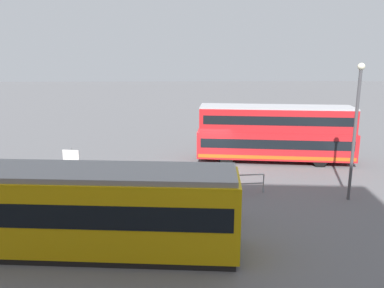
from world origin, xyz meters
TOP-DOWN VIEW (x-y plane):
  - ground_plane at (0.00, 0.00)m, footprint 160.00×160.00m
  - double_decker_bus at (-4.48, -1.27)m, footprint 11.08×3.90m
  - tram_yellow at (6.07, 11.23)m, footprint 12.51×3.66m
  - pedestrian_near_railing at (4.37, 5.36)m, footprint 0.37×0.37m
  - pedestrian_crossing at (-0.32, 8.52)m, footprint 0.44×0.44m
  - pedestrian_railing at (2.18, 5.46)m, footprint 9.32×0.92m
  - info_sign at (8.18, 4.53)m, footprint 0.94×0.24m
  - street_lamp at (-6.74, 6.19)m, footprint 0.36×0.36m

SIDE VIEW (x-z plane):
  - ground_plane at x=0.00m, z-range 0.00..0.00m
  - pedestrian_railing at x=2.18m, z-range 0.21..1.29m
  - pedestrian_crossing at x=-0.32m, z-range 0.11..1.70m
  - pedestrian_near_railing at x=4.37m, z-range 0.13..1.84m
  - info_sign at x=8.18m, z-range 0.45..2.92m
  - tram_yellow at x=6.07m, z-range 0.06..3.38m
  - double_decker_bus at x=-4.48m, z-range 0.05..4.00m
  - street_lamp at x=-6.74m, z-range 0.58..7.68m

